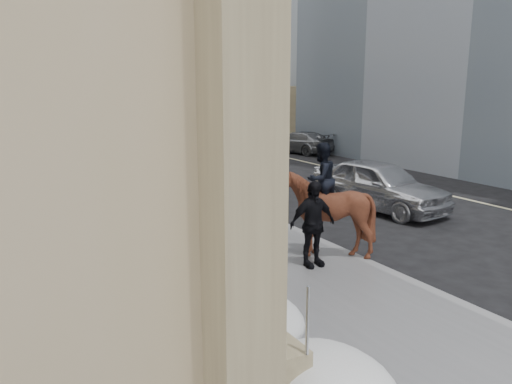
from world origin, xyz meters
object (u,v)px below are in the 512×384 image
Objects in this scene: mounted_horse_left at (194,222)px; mounted_horse_right at (323,209)px; car_grey at (299,142)px; car_silver at (378,185)px; pedestrian at (313,224)px.

mounted_horse_left is 3.07m from mounted_horse_right.
car_silver is at bearing 52.84° from car_grey.
pedestrian is (-0.62, -0.45, -0.18)m from mounted_horse_right.
pedestrian reaches higher than car_grey.
pedestrian is at bearing -154.10° from car_silver.
car_grey is (13.32, 15.33, -0.51)m from mounted_horse_left.
car_grey is (10.96, 16.53, -0.44)m from pedestrian.
pedestrian is 0.43× the size of car_grey.
mounted_horse_right is 19.13m from car_grey.
mounted_horse_left is 20.32m from car_grey.
mounted_horse_right reaches higher than mounted_horse_left.
mounted_horse_left is at bearing -26.02° from mounted_horse_right.
car_silver is 1.09× the size of car_grey.
mounted_horse_left is 8.05m from car_silver.
mounted_horse_left is 2.65m from pedestrian.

